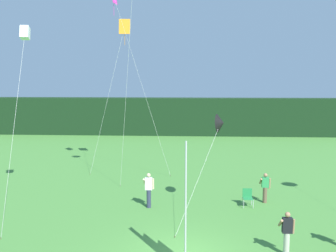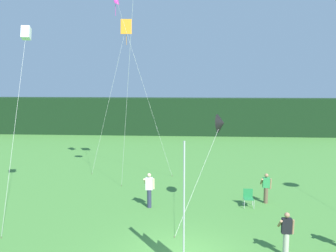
{
  "view_description": "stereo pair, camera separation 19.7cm",
  "coord_description": "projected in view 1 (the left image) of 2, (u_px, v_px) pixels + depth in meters",
  "views": [
    {
      "loc": [
        0.34,
        -12.94,
        6.52
      ],
      "look_at": [
        -0.56,
        3.28,
        4.43
      ],
      "focal_mm": 39.82,
      "sensor_mm": 36.0,
      "label": 1
    },
    {
      "loc": [
        0.54,
        -12.93,
        6.52
      ],
      "look_at": [
        -0.56,
        3.28,
        4.43
      ],
      "focal_mm": 39.82,
      "sensor_mm": 36.0,
      "label": 2
    }
  ],
  "objects": [
    {
      "name": "person_near_banner",
      "position": [
        265.0,
        187.0,
        19.54
      ],
      "size": [
        0.55,
        0.48,
        1.59
      ],
      "color": "brown",
      "rests_on": "ground"
    },
    {
      "name": "kite_white_box_2",
      "position": [
        25.0,
        34.0,
        17.7
      ],
      "size": [
        0.48,
        4.01,
        9.02
      ],
      "color": "brown",
      "rests_on": "ground"
    },
    {
      "name": "kite_magenta_diamond_3",
      "position": [
        118.0,
        9.0,
        23.26
      ],
      "size": [
        3.74,
        0.89,
        12.04
      ],
      "color": "brown",
      "rests_on": "ground"
    },
    {
      "name": "folding_chair",
      "position": [
        248.0,
        196.0,
        19.06
      ],
      "size": [
        0.51,
        0.51,
        0.89
      ],
      "color": "#BCBCC1",
      "rests_on": "ground"
    },
    {
      "name": "person_mid_field",
      "position": [
        149.0,
        189.0,
        18.78
      ],
      "size": [
        0.55,
        0.48,
        1.78
      ],
      "color": "#2D334C",
      "rests_on": "ground"
    },
    {
      "name": "distant_treeline",
      "position": [
        186.0,
        116.0,
        43.0
      ],
      "size": [
        80.0,
        2.4,
        4.26
      ],
      "primitive_type": "cube",
      "color": "black",
      "rests_on": "ground"
    },
    {
      "name": "kite_orange_diamond_0",
      "position": [
        123.0,
        34.0,
        24.66
      ],
      "size": [
        2.8,
        0.82,
        10.43
      ],
      "color": "brown",
      "rests_on": "ground"
    },
    {
      "name": "kite_black_delta_4",
      "position": [
        220.0,
        123.0,
        17.64
      ],
      "size": [
        2.39,
        3.52,
        4.87
      ],
      "color": "brown",
      "rests_on": "ground"
    },
    {
      "name": "banner_flag",
      "position": [
        186.0,
        210.0,
        12.39
      ],
      "size": [
        0.06,
        1.03,
        4.55
      ],
      "color": "#B7B7BC",
      "rests_on": "ground"
    },
    {
      "name": "person_far_right",
      "position": [
        287.0,
        232.0,
        13.72
      ],
      "size": [
        0.55,
        0.48,
        1.66
      ],
      "color": "#B7B2A3",
      "rests_on": "ground"
    }
  ]
}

